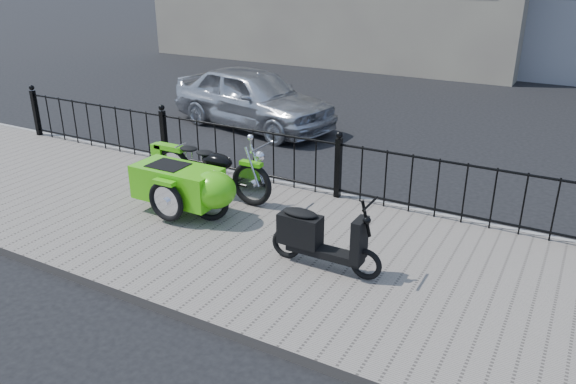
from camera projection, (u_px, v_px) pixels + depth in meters
The scene contains 8 objects.
ground at pixel (299, 236), 7.91m from camera, with size 120.00×120.00×0.00m, color black.
sidewalk at pixel (281, 247), 7.48m from camera, with size 30.00×3.80×0.12m, color slate.
curb at pixel (341, 197), 9.05m from camera, with size 30.00×0.10×0.12m, color gray.
iron_fence at pixel (338, 169), 8.73m from camera, with size 14.11×0.11×1.08m.
motorcycle_sidecar at pixel (193, 182), 8.21m from camera, with size 2.28×1.48×0.98m.
scooter at pixel (317, 238), 6.76m from camera, with size 1.46×0.43×0.99m.
spare_tire at pixel (209, 202), 7.99m from camera, with size 0.58×0.58×0.08m, color black.
sedan_car at pixel (253, 98), 12.79m from camera, with size 1.63×4.05×1.38m, color silver.
Camera 1 is at (3.30, -6.25, 3.61)m, focal length 35.00 mm.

